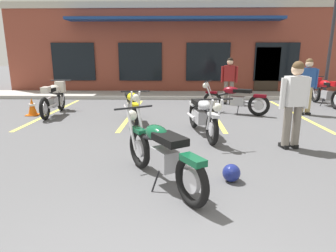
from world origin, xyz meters
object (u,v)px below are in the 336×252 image
Objects in this scene: motorcycle_black_cruiser at (132,106)px; motorcycle_blue_standard at (325,90)px; person_by_back_row at (229,78)px; motorcycle_silver_naked at (234,99)px; motorcycle_foreground_classic at (161,152)px; person_near_building at (307,83)px; person_in_shorts_foreground at (294,100)px; motorcycle_red_sportbike at (202,115)px; traffic_cone at (32,107)px; helmet_on_pavement at (231,173)px; motorcycle_green_cafe_racer at (54,97)px.

motorcycle_blue_standard is (6.51, 3.02, 0.07)m from motorcycle_black_cruiser.
motorcycle_silver_naked is at bearing -94.49° from person_by_back_row.
motorcycle_foreground_classic is 0.88× the size of motorcycle_blue_standard.
motorcycle_blue_standard is at bearing 50.41° from motorcycle_foreground_classic.
person_in_shorts_foreground is at bearing -116.87° from person_near_building.
traffic_cone is (-4.91, 2.09, -0.20)m from motorcycle_red_sportbike.
helmet_on_pavement is (-1.12, -6.74, -0.82)m from person_by_back_row.
person_by_back_row is at bearing 19.59° from motorcycle_green_cafe_racer.
motorcycle_foreground_classic is 8.71m from motorcycle_blue_standard.
motorcycle_black_cruiser is at bearing -155.11° from motorcycle_blue_standard.
motorcycle_black_cruiser is 4.12m from helmet_on_pavement.
motorcycle_foreground_classic is at bearing -174.76° from helmet_on_pavement.
person_near_building reaches higher than traffic_cone.
person_near_building is at bearing 36.50° from motorcycle_red_sportbike.
person_near_building is (7.64, 0.17, 0.42)m from motorcycle_green_cafe_racer.
motorcycle_blue_standard is 3.98× the size of traffic_cone.
motorcycle_red_sportbike is at bearing 152.09° from person_in_shorts_foreground.
traffic_cone is at bearing -177.38° from person_near_building.
helmet_on_pavement is at bearing -124.43° from motorcycle_blue_standard.
motorcycle_blue_standard is (4.75, 4.19, 0.07)m from motorcycle_red_sportbike.
motorcycle_foreground_classic and motorcycle_silver_naked have the same top height.
motorcycle_silver_naked is at bearing 68.38° from motorcycle_foreground_classic.
person_in_shorts_foreground is (0.44, -3.38, 0.49)m from motorcycle_silver_naked.
motorcycle_green_cafe_racer is 0.70m from traffic_cone.
motorcycle_green_cafe_racer is at bearing -168.22° from motorcycle_blue_standard.
person_by_back_row is 2.71m from person_near_building.
person_in_shorts_foreground is (2.44, 1.65, 0.49)m from motorcycle_foreground_classic.
person_near_building is at bearing 1.24° from motorcycle_green_cafe_racer.
motorcycle_foreground_classic is 2.65m from motorcycle_red_sportbike.
helmet_on_pavement is 0.49× the size of traffic_cone.
motorcycle_silver_naked is at bearing 178.70° from person_near_building.
person_near_building reaches higher than motorcycle_green_cafe_racer.
person_by_back_row is at bearing 19.56° from traffic_cone.
helmet_on_pavement is (-4.54, -6.62, -0.40)m from motorcycle_blue_standard.
motorcycle_silver_naked is at bearing 2.23° from motorcycle_green_cafe_racer.
motorcycle_black_cruiser is at bearing 146.35° from motorcycle_red_sportbike.
helmet_on_pavement is (-0.98, -4.94, -0.33)m from motorcycle_silver_naked.
motorcycle_black_cruiser and motorcycle_green_cafe_racer have the same top height.
helmet_on_pavement is at bearing -99.46° from person_by_back_row.
motorcycle_black_cruiser is 7.97× the size of helmet_on_pavement.
motorcycle_blue_standard is at bearing 50.50° from person_near_building.
person_by_back_row is (3.09, 3.14, 0.49)m from motorcycle_black_cruiser.
person_near_building is (2.13, -0.05, 0.49)m from motorcycle_silver_naked.
motorcycle_black_cruiser is 3.25m from motorcycle_silver_naked.
motorcycle_green_cafe_racer is 1.26× the size of person_by_back_row.
person_in_shorts_foreground reaches higher than motorcycle_green_cafe_racer.
traffic_cone is (-8.24, -0.38, -0.69)m from person_near_building.
motorcycle_black_cruiser is 3.29m from traffic_cone.
motorcycle_green_cafe_racer is 1.26× the size of person_in_shorts_foreground.
traffic_cone is (-3.15, 0.92, -0.20)m from motorcycle_black_cruiser.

